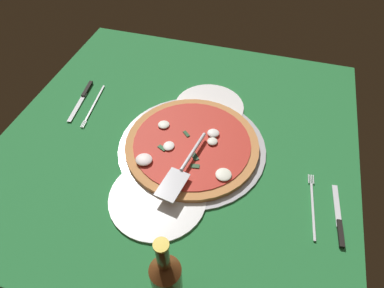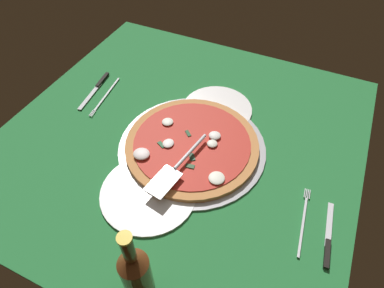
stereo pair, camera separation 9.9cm
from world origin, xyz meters
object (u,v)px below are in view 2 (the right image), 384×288
at_px(pizza_server, 177,167).
at_px(beer_bottle, 136,272).
at_px(dinner_plate_left, 217,109).
at_px(pizza, 192,144).
at_px(dinner_plate_right, 149,193).
at_px(place_setting_far, 316,231).
at_px(place_setting_near, 101,92).

distance_m(pizza_server, beer_bottle, 0.31).
bearing_deg(pizza_server, beer_bottle, 21.38).
relative_size(dinner_plate_left, pizza_server, 0.92).
height_order(dinner_plate_left, pizza_server, pizza_server).
bearing_deg(pizza, dinner_plate_right, -10.56).
bearing_deg(place_setting_far, pizza, 67.47).
xyz_separation_m(place_setting_near, beer_bottle, (0.52, 0.47, 0.09)).
bearing_deg(place_setting_far, place_setting_near, 68.93).
xyz_separation_m(pizza_server, place_setting_near, (-0.21, -0.41, -0.04)).
distance_m(dinner_plate_right, beer_bottle, 0.26).
bearing_deg(place_setting_far, beer_bottle, 126.95).
bearing_deg(place_setting_far, dinner_plate_right, 94.44).
height_order(dinner_plate_left, beer_bottle, beer_bottle).
bearing_deg(dinner_plate_right, pizza, 169.44).
bearing_deg(beer_bottle, pizza_server, -168.51).
height_order(dinner_plate_left, place_setting_near, place_setting_near).
xyz_separation_m(dinner_plate_left, place_setting_far, (0.31, 0.39, -0.00)).
distance_m(pizza, beer_bottle, 0.43).
bearing_deg(dinner_plate_left, pizza, -1.74).
xyz_separation_m(pizza, place_setting_near, (-0.10, -0.40, -0.01)).
relative_size(dinner_plate_right, pizza_server, 1.04).
xyz_separation_m(pizza, pizza_server, (0.11, 0.01, 0.03)).
bearing_deg(dinner_plate_left, place_setting_near, -77.47).
relative_size(place_setting_far, beer_bottle, 0.86).
bearing_deg(pizza, place_setting_near, -104.05).
height_order(pizza, pizza_server, pizza_server).
xyz_separation_m(pizza, beer_bottle, (0.42, 0.07, 0.07)).
height_order(place_setting_far, beer_bottle, beer_bottle).
bearing_deg(pizza_server, dinner_plate_left, -169.88).
height_order(pizza, place_setting_far, pizza).
distance_m(pizza_server, place_setting_far, 0.39).
xyz_separation_m(dinner_plate_right, pizza_server, (-0.08, 0.04, 0.04)).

